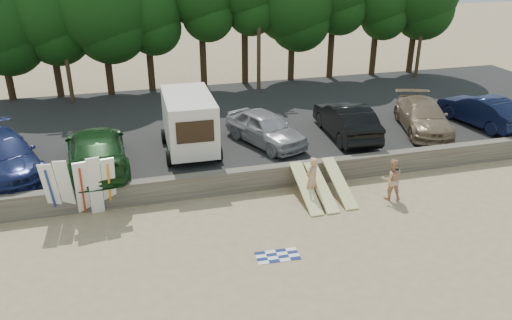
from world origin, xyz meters
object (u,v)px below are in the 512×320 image
(car_0, at_px, (4,155))
(car_3, at_px, (346,120))
(car_1, at_px, (96,149))
(cooler, at_px, (316,184))
(car_2, at_px, (265,128))
(car_5, at_px, (481,110))
(beachgoer_b, at_px, (392,179))
(beachgoer_a, at_px, (312,179))
(box_trailer, at_px, (189,121))
(car_4, at_px, (423,116))

(car_0, relative_size, car_3, 1.10)
(car_1, height_order, cooler, car_1)
(car_2, xyz_separation_m, car_5, (12.02, -0.42, 0.00))
(car_5, bearing_deg, beachgoer_b, 22.25)
(car_0, height_order, car_2, car_0)
(beachgoer_a, relative_size, cooler, 4.93)
(box_trailer, distance_m, car_1, 4.35)
(box_trailer, xyz_separation_m, car_4, (12.28, -0.29, -0.77))
(car_3, bearing_deg, cooler, 54.53)
(box_trailer, bearing_deg, beachgoer_a, -46.60)
(car_3, xyz_separation_m, beachgoer_b, (-0.40, -5.49, -0.68))
(box_trailer, bearing_deg, car_3, 0.16)
(car_0, bearing_deg, cooler, -37.11)
(box_trailer, distance_m, car_5, 15.76)
(car_0, distance_m, car_3, 15.98)
(car_3, bearing_deg, beachgoer_b, 89.20)
(car_3, distance_m, car_4, 4.33)
(car_1, bearing_deg, cooler, 157.86)
(car_0, bearing_deg, car_2, -20.06)
(car_3, height_order, cooler, car_3)
(car_1, distance_m, cooler, 9.74)
(car_0, xyz_separation_m, car_4, (20.30, 0.07, -0.07))
(car_3, distance_m, beachgoer_a, 5.91)
(car_2, bearing_deg, beachgoer_a, -104.70)
(box_trailer, distance_m, cooler, 6.60)
(car_3, height_order, car_5, car_3)
(cooler, bearing_deg, car_1, 161.93)
(beachgoer_b, bearing_deg, car_4, -120.31)
(car_4, bearing_deg, cooler, -137.18)
(box_trailer, xyz_separation_m, car_0, (-8.02, -0.36, -0.70))
(beachgoer_a, xyz_separation_m, cooler, (0.57, 0.88, -0.78))
(car_3, distance_m, car_5, 7.79)
(box_trailer, relative_size, cooler, 11.59)
(car_0, distance_m, beachgoer_b, 16.44)
(box_trailer, height_order, car_4, box_trailer)
(car_5, relative_size, beachgoer_a, 2.66)
(car_4, bearing_deg, box_trailer, -164.48)
(box_trailer, relative_size, car_4, 0.83)
(car_0, relative_size, car_2, 1.22)
(car_3, height_order, car_4, car_3)
(car_5, bearing_deg, car_1, -8.93)
(car_4, xyz_separation_m, cooler, (-7.35, -3.58, -1.31))
(beachgoer_a, bearing_deg, car_0, -48.73)
(car_1, height_order, car_5, car_1)
(car_3, relative_size, car_4, 1.00)
(beachgoer_a, height_order, cooler, beachgoer_a)
(box_trailer, bearing_deg, beachgoer_b, -35.60)
(car_1, xyz_separation_m, car_4, (16.49, 0.54, -0.12))
(car_2, height_order, beachgoer_a, car_2)
(car_1, distance_m, car_4, 16.50)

